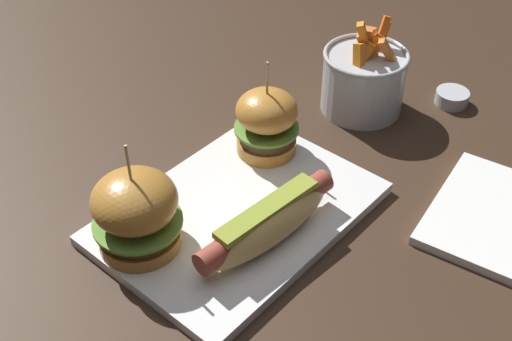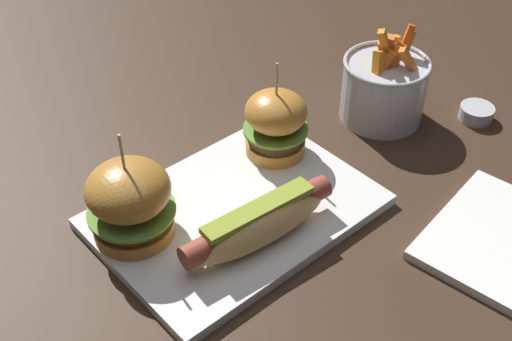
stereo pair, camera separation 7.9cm
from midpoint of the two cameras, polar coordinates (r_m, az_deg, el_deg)
name	(u,v)px [view 1 (the left image)]	position (r m, az deg, el deg)	size (l,w,h in m)	color
ground_plane	(238,217)	(0.81, -4.31, -4.15)	(3.00, 3.00, 0.00)	#382619
platter_main	(238,213)	(0.81, -4.34, -3.79)	(0.33, 0.23, 0.01)	white
hot_dog	(267,222)	(0.75, -2.09, -4.56)	(0.20, 0.07, 0.05)	#DEB365
slider_left	(136,212)	(0.75, -13.27, -3.61)	(0.10, 0.10, 0.14)	#B1762E
slider_right	(267,122)	(0.86, -1.72, 4.08)	(0.09, 0.09, 0.13)	#BE7C30
fries_bucket	(364,79)	(0.97, 6.91, 7.69)	(0.12, 0.12, 0.14)	#B7BABF
sauce_ramekin	(452,97)	(1.03, 14.36, 6.04)	(0.05, 0.05, 0.02)	#B7BABF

